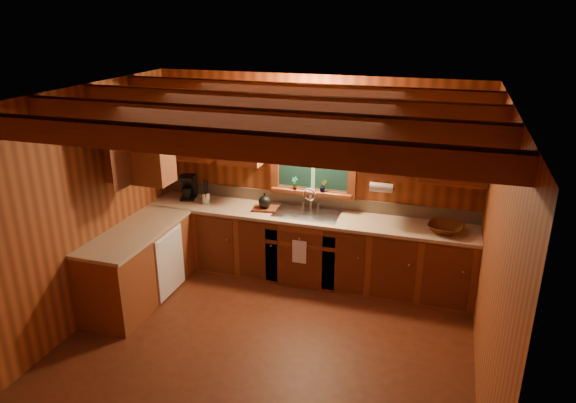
% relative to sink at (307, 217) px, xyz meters
% --- Properties ---
extents(room, '(4.20, 4.20, 4.20)m').
position_rel_sink_xyz_m(room, '(0.00, -1.60, 0.44)').
color(room, '#4F2413').
rests_on(room, ground).
extents(ceiling_beams, '(4.20, 2.54, 0.18)m').
position_rel_sink_xyz_m(ceiling_beams, '(0.00, -1.60, 1.63)').
color(ceiling_beams, brown).
rests_on(ceiling_beams, room).
extents(base_cabinets, '(4.20, 2.22, 0.86)m').
position_rel_sink_xyz_m(base_cabinets, '(-0.49, -0.32, -0.43)').
color(base_cabinets, brown).
rests_on(base_cabinets, ground).
extents(countertop, '(4.20, 2.24, 0.04)m').
position_rel_sink_xyz_m(countertop, '(-0.48, -0.31, 0.02)').
color(countertop, tan).
rests_on(countertop, base_cabinets).
extents(backsplash, '(4.20, 0.02, 0.16)m').
position_rel_sink_xyz_m(backsplash, '(0.00, 0.28, 0.12)').
color(backsplash, tan).
rests_on(backsplash, room).
extents(dishwasher_panel, '(0.02, 0.60, 0.80)m').
position_rel_sink_xyz_m(dishwasher_panel, '(-1.47, -0.92, -0.43)').
color(dishwasher_panel, white).
rests_on(dishwasher_panel, base_cabinets).
extents(upper_cabinets, '(4.19, 1.77, 0.78)m').
position_rel_sink_xyz_m(upper_cabinets, '(-0.56, -0.18, 0.98)').
color(upper_cabinets, brown).
rests_on(upper_cabinets, room).
extents(window, '(1.12, 0.08, 1.00)m').
position_rel_sink_xyz_m(window, '(0.00, 0.26, 0.67)').
color(window, brown).
rests_on(window, room).
extents(window_sill, '(1.06, 0.14, 0.04)m').
position_rel_sink_xyz_m(window_sill, '(0.00, 0.22, 0.26)').
color(window_sill, brown).
rests_on(window_sill, room).
extents(wall_sconce, '(0.45, 0.21, 0.17)m').
position_rel_sink_xyz_m(wall_sconce, '(0.00, 0.14, 1.31)').
color(wall_sconce, black).
rests_on(wall_sconce, room).
extents(paper_towel_roll, '(0.27, 0.11, 0.11)m').
position_rel_sink_xyz_m(paper_towel_roll, '(0.92, -0.07, 0.51)').
color(paper_towel_roll, white).
rests_on(paper_towel_roll, upper_cabinets).
extents(dish_towel, '(0.18, 0.01, 0.30)m').
position_rel_sink_xyz_m(dish_towel, '(0.00, -0.34, -0.34)').
color(dish_towel, white).
rests_on(dish_towel, base_cabinets).
extents(sink, '(0.82, 0.48, 0.43)m').
position_rel_sink_xyz_m(sink, '(0.00, 0.00, 0.00)').
color(sink, silver).
rests_on(sink, countertop).
extents(coffee_maker, '(0.19, 0.24, 0.33)m').
position_rel_sink_xyz_m(coffee_maker, '(-1.70, 0.07, 0.21)').
color(coffee_maker, black).
rests_on(coffee_maker, countertop).
extents(utensil_crock, '(0.12, 0.12, 0.33)m').
position_rel_sink_xyz_m(utensil_crock, '(-1.39, -0.03, 0.13)').
color(utensil_crock, silver).
rests_on(utensil_crock, countertop).
extents(cutting_board, '(0.34, 0.26, 0.03)m').
position_rel_sink_xyz_m(cutting_board, '(-0.56, -0.03, 0.06)').
color(cutting_board, '#542412').
rests_on(cutting_board, countertop).
extents(teakettle, '(0.16, 0.16, 0.20)m').
position_rel_sink_xyz_m(teakettle, '(-0.56, -0.03, 0.15)').
color(teakettle, black).
rests_on(teakettle, cutting_board).
extents(wicker_basket, '(0.46, 0.46, 0.10)m').
position_rel_sink_xyz_m(wicker_basket, '(1.69, -0.08, 0.09)').
color(wicker_basket, '#48230C').
rests_on(wicker_basket, countertop).
extents(potted_plant_left, '(0.10, 0.08, 0.17)m').
position_rel_sink_xyz_m(potted_plant_left, '(-0.22, 0.18, 0.37)').
color(potted_plant_left, '#542412').
rests_on(potted_plant_left, window_sill).
extents(potted_plant_right, '(0.11, 0.10, 0.17)m').
position_rel_sink_xyz_m(potted_plant_right, '(0.15, 0.21, 0.37)').
color(potted_plant_right, '#542412').
rests_on(potted_plant_right, window_sill).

